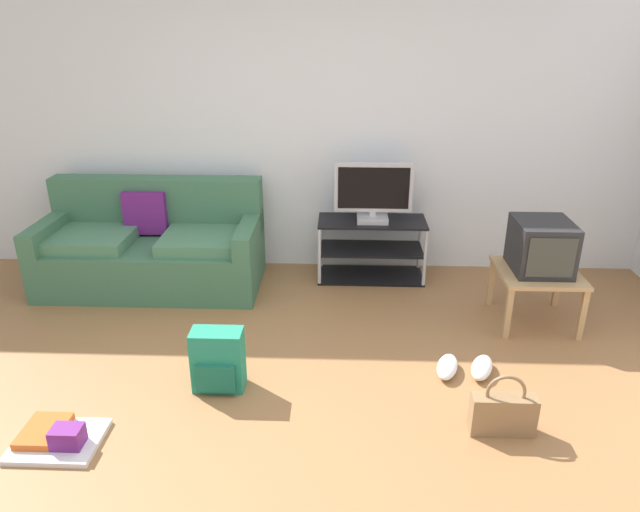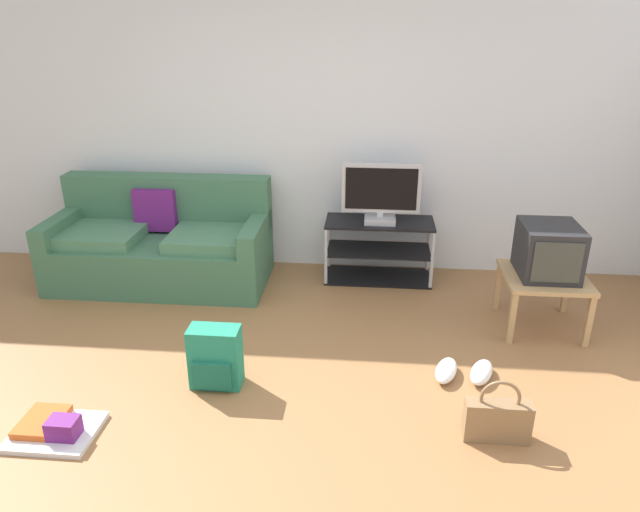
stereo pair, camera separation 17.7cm
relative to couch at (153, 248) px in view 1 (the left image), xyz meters
The scene contains 11 objects.
ground_plane 2.32m from the couch, 57.81° to the right, with size 9.00×9.80×0.02m, color olive.
wall_back 1.68m from the couch, 22.49° to the left, with size 9.00×0.10×2.70m, color silver.
couch is the anchor object (origin of this frame).
tv_stand 1.86m from the couch, ahead, with size 0.91×0.41×0.53m.
flat_tv 1.91m from the couch, ahead, with size 0.65×0.22×0.50m.
side_table 3.08m from the couch, 10.42° to the right, with size 0.58×0.58×0.41m.
crt_tv 3.09m from the couch, 10.12° to the right, with size 0.39×0.45×0.37m.
backpack 1.72m from the couch, 60.32° to the right, with size 0.31×0.24×0.39m.
handbag 3.10m from the couch, 36.60° to the right, with size 0.35×0.11×0.37m.
sneakers_pair 2.73m from the couch, 28.15° to the right, with size 0.43×0.31×0.09m.
floor_tray 2.06m from the couch, 87.83° to the right, with size 0.46×0.37×0.14m.
Camera 1 is at (0.37, -2.53, 2.13)m, focal length 32.51 mm.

